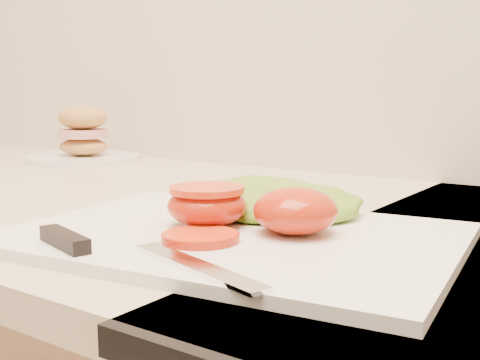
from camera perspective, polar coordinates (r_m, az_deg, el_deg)
The scene contains 8 objects.
cutting_board at distance 0.54m, azimuth -0.61°, elevation -5.40°, with size 0.38×0.28×0.01m, color white.
tomato_half_dome at distance 0.53m, azimuth 5.28°, elevation -2.91°, with size 0.07×0.07×0.04m, color #B6280E.
tomato_half_cut at distance 0.56m, azimuth -3.13°, elevation -2.29°, with size 0.07×0.07×0.04m.
tomato_slice_0 at distance 0.50m, azimuth -3.77°, elevation -5.40°, with size 0.06×0.06×0.01m, color #D94F25.
lettuce_leaf_0 at distance 0.61m, azimuth 1.64°, elevation -1.81°, with size 0.16×0.11×0.03m, color olive.
lettuce_leaf_1 at distance 0.60m, azimuth 6.01°, elevation -2.27°, with size 0.12×0.09×0.03m, color olive.
knife at distance 0.47m, azimuth -12.02°, elevation -6.42°, with size 0.23×0.06×0.01m.
sandwich_plate at distance 1.18m, azimuth -14.62°, elevation 3.49°, with size 0.21×0.21×0.11m.
Camera 1 is at (0.43, 1.12, 1.06)m, focal length 45.00 mm.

